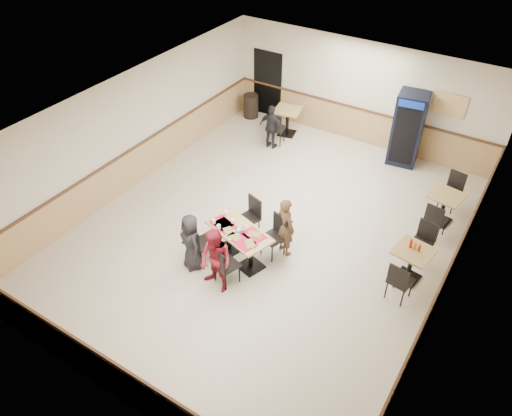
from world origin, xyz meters
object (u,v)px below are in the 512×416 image
Objects in this scene: side_table_near at (412,260)px; back_table at (287,118)px; pepsi_cooler at (408,129)px; main_table at (239,240)px; trash_bin at (251,106)px; diner_man_opposite at (286,226)px; side_table_far at (444,204)px; diner_woman_left at (191,242)px; lone_diner at (272,127)px; diner_woman_right at (216,261)px.

side_table_near is 0.92× the size of back_table.
pepsi_cooler reaches higher than side_table_near.
main_table is 6.59m from trash_bin.
diner_man_opposite is 3.92m from side_table_far.
diner_woman_left reaches higher than back_table.
diner_woman_left is 6.86m from pepsi_cooler.
side_table_far is (2.62, 2.91, -0.20)m from diner_man_opposite.
side_table_near is 1.00× the size of side_table_far.
lone_diner is 1.58× the size of side_table_near.
main_table is 5.62m from back_table.
diner_man_opposite is at bearing -132.01° from side_table_far.
side_table_near is at bearing 39.64° from main_table.
main_table is 1.96× the size of side_table_far.
side_table_near is (3.31, 1.38, -0.01)m from main_table.
back_table reaches higher than side_table_far.
diner_man_opposite is at bearing -165.69° from side_table_near.
side_table_far is at bearing 66.53° from diner_woman_right.
diner_woman_left reaches higher than trash_bin.
side_table_near is 1.12× the size of trash_bin.
diner_woman_right reaches higher than main_table.
lone_diner is at bearing 131.18° from diner_woman_left.
lone_diner is at bearing -167.40° from pepsi_cooler.
diner_man_opposite is at bearing -108.74° from pepsi_cooler.
diner_woman_left is at bearing -67.48° from trash_bin.
diner_man_opposite is 5.09m from pepsi_cooler.
diner_woman_left is at bearing -79.54° from back_table.
side_table_near is (2.59, 0.66, -0.20)m from diner_man_opposite.
back_table is (-1.83, 5.32, 0.02)m from main_table.
diner_woman_left is 1.48× the size of back_table.
lone_diner is 5.22m from side_table_far.
diner_man_opposite is 4.47m from lone_diner.
main_table is 0.99m from diner_woman_right.
pepsi_cooler is (0.93, 4.99, 0.31)m from diner_man_opposite.
main_table is at bearing 111.54° from lone_diner.
diner_man_opposite is 1.57× the size of back_table.
back_table is at bearing 142.52° from side_table_near.
back_table is at bearing -12.86° from trash_bin.
diner_woman_right is (0.81, -0.25, 0.07)m from diner_woman_left.
lone_diner is (-1.92, 5.36, -0.09)m from diner_woman_right.
main_table is 1.22× the size of diner_woman_left.
trash_bin is at bearing 172.30° from pepsi_cooler.
diner_woman_left is 5.23m from lone_diner.
diner_woman_right is 5.63m from side_table_far.
diner_woman_left is 6.14m from back_table.
trash_bin is (-3.36, 5.67, -0.15)m from main_table.
diner_woman_left is at bearing 101.21° from lone_diner.
diner_man_opposite reaches higher than side_table_far.
diner_woman_left is 1.02× the size of lone_diner.
diner_woman_left is 1.61× the size of side_table_near.
side_table_far is 0.41× the size of pepsi_cooler.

